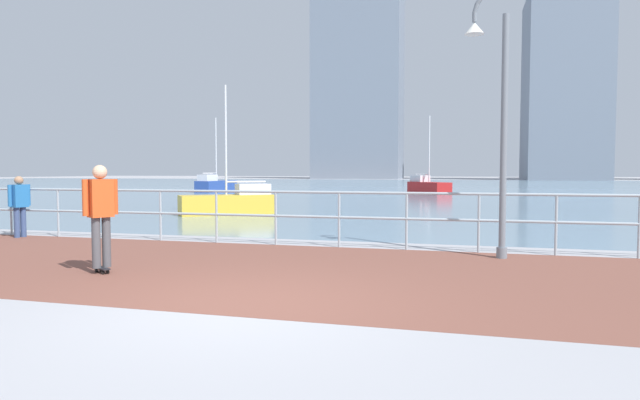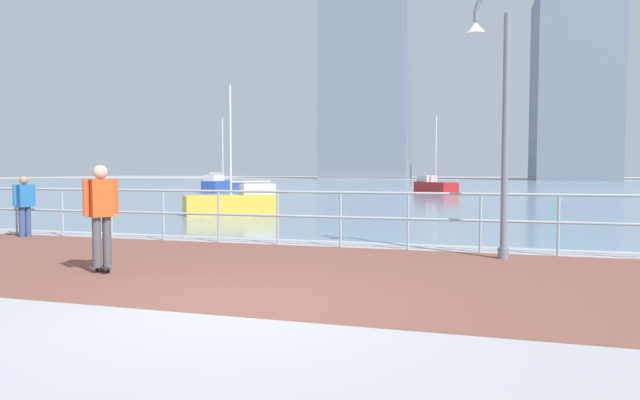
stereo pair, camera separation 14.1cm
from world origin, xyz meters
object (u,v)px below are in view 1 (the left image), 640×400
Objects in this scene: skateboarder at (101,209)px; sailboat_teal at (428,186)px; sailboat_navy at (215,185)px; bystander at (19,202)px; sailboat_white at (230,202)px; lamppost at (494,107)px.

skateboarder is 31.20m from sailboat_teal.
sailboat_navy is at bearing -176.67° from sailboat_teal.
bystander is 0.26× the size of sailboat_navy.
sailboat_navy is at bearing 113.06° from skateboarder.
sailboat_navy is at bearing 117.50° from sailboat_white.
sailboat_white is at bearing -62.50° from sailboat_navy.
bystander is 0.27× the size of sailboat_teal.
sailboat_teal reaches higher than sailboat_white.
lamppost reaches higher than sailboat_white.
sailboat_navy is at bearing 106.60° from bystander.
sailboat_navy reaches higher than sailboat_white.
bystander is at bearing 178.76° from lamppost.
skateboarder is 32.77m from sailboat_navy.
bystander is 7.91m from sailboat_white.
sailboat_teal reaches higher than lamppost.
lamppost reaches higher than skateboarder.
sailboat_teal is at bearing 96.21° from lamppost.
skateboarder is 1.15× the size of bystander.
sailboat_navy reaches higher than skateboarder.
sailboat_white is (-8.86, 7.89, -2.31)m from lamppost.
lamppost is 12.09m from sailboat_white.
sailboat_white reaches higher than bystander.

